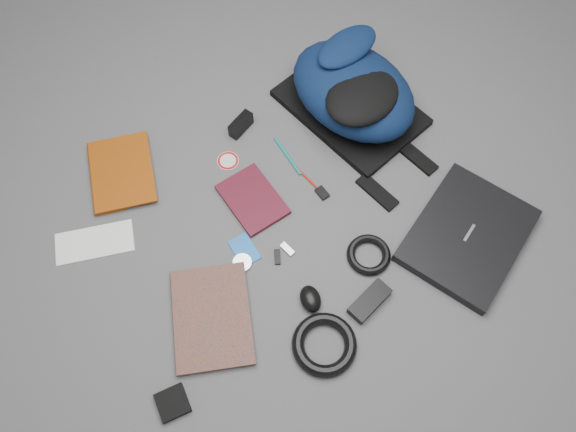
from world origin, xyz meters
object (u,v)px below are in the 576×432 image
laptop (467,235)px  power_brick (370,301)px  backpack (353,90)px  comic_book (173,323)px  mouse (310,299)px  dvd_case (253,199)px  textbook_red (90,179)px  compact_camera (241,125)px  pouch (173,403)px

laptop → power_brick: (-0.36, -0.03, -0.00)m
backpack → comic_book: bearing=-168.5°
backpack → mouse: size_ratio=6.14×
dvd_case → power_brick: bearing=-78.5°
textbook_red → mouse: (0.42, -0.67, 0.01)m
compact_camera → pouch: size_ratio=1.17×
compact_camera → power_brick: compact_camera is taller
textbook_red → power_brick: bearing=-38.8°
backpack → laptop: backpack is taller
laptop → comic_book: laptop is taller
comic_book → power_brick: power_brick is taller
dvd_case → compact_camera: bearing=65.0°
dvd_case → mouse: bearing=-96.4°
laptop → textbook_red: size_ratio=1.45×
pouch → textbook_red: bearing=87.1°
power_brick → pouch: 0.60m
comic_book → compact_camera: compact_camera is taller
laptop → mouse: bearing=147.8°
backpack → compact_camera: backpack is taller
dvd_case → mouse: size_ratio=2.58×
compact_camera → power_brick: size_ratio=0.70×
laptop → comic_book: bearing=142.2°
comic_book → compact_camera: (0.45, 0.50, 0.01)m
laptop → dvd_case: bearing=114.0°
dvd_case → power_brick: power_brick is taller
textbook_red → comic_book: size_ratio=0.89×
textbook_red → dvd_case: (0.42, -0.30, -0.01)m
compact_camera → mouse: size_ratio=1.13×
backpack → laptop: size_ratio=1.30×
backpack → comic_book: size_ratio=1.68×
dvd_case → textbook_red: bearing=137.8°
mouse → pouch: bearing=-160.5°
comic_book → mouse: bearing=1.3°
backpack → compact_camera: 0.38m
laptop → textbook_red: (-0.92, 0.71, -0.00)m
laptop → power_brick: 0.36m
backpack → mouse: (-0.44, -0.52, -0.08)m
textbook_red → dvd_case: textbook_red is taller
pouch → compact_camera: bearing=52.2°
textbook_red → compact_camera: size_ratio=2.86×
compact_camera → mouse: compact_camera is taller
compact_camera → mouse: 0.63m
laptop → pouch: 0.96m
dvd_case → backpack: bearing=12.9°
backpack → dvd_case: bearing=-175.4°
comic_book → pouch: 0.21m
compact_camera → power_brick: 0.71m
laptop → mouse: 0.51m
power_brick → backpack: bearing=46.7°
compact_camera → pouch: 0.88m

